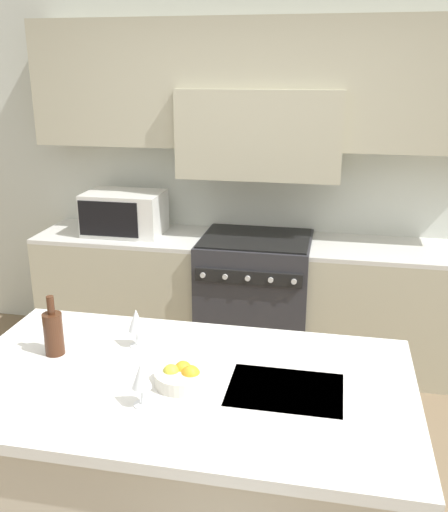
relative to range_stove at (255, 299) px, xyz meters
name	(u,v)px	position (x,y,z in m)	size (l,w,h in m)	color
back_cabinetry	(263,141)	(0.00, 0.27, 1.11)	(10.00, 0.46, 2.70)	silver
back_counter	(255,299)	(0.00, 0.02, -0.02)	(3.23, 0.62, 0.91)	#B2AD93
range_stove	(255,299)	(0.00, 0.00, 0.00)	(0.78, 0.70, 0.94)	#2D2D33
microwave	(124,213)	(-0.98, 0.02, 0.59)	(0.56, 0.39, 0.31)	silver
kitchen_island	(184,472)	(-0.02, -1.91, -0.01)	(1.84, 1.04, 0.91)	beige
wine_bottle	(53,332)	(-0.61, -1.82, 0.54)	(0.08, 0.08, 0.27)	#422314
wine_glass_near	(141,376)	(-0.11, -2.12, 0.56)	(0.07, 0.07, 0.18)	white
wine_glass_far	(136,321)	(-0.29, -1.68, 0.56)	(0.07, 0.07, 0.18)	white
fruit_bowl	(182,376)	(-0.01, -1.95, 0.47)	(0.21, 0.21, 0.08)	silver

